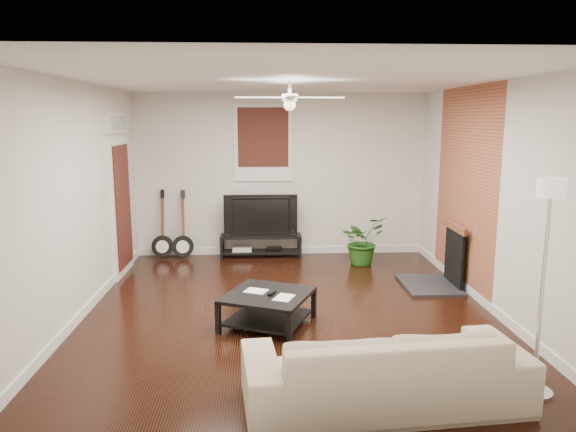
% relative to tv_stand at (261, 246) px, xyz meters
% --- Properties ---
extents(room, '(5.01, 6.01, 2.81)m').
position_rel_tv_stand_xyz_m(room, '(0.35, -2.78, 1.21)').
color(room, black).
rests_on(room, ground).
extents(brick_accent, '(0.02, 2.20, 2.80)m').
position_rel_tv_stand_xyz_m(brick_accent, '(2.84, -1.78, 1.21)').
color(brick_accent, '#B4603A').
rests_on(brick_accent, floor).
extents(fireplace, '(0.80, 1.10, 0.92)m').
position_rel_tv_stand_xyz_m(fireplace, '(2.55, -1.78, 0.27)').
color(fireplace, black).
rests_on(fireplace, floor).
extents(window_back, '(1.00, 0.06, 1.30)m').
position_rel_tv_stand_xyz_m(window_back, '(0.05, 0.19, 1.76)').
color(window_back, black).
rests_on(window_back, wall_back).
extents(door_left, '(0.08, 1.00, 2.50)m').
position_rel_tv_stand_xyz_m(door_left, '(-2.11, -0.88, 1.06)').
color(door_left, white).
rests_on(door_left, wall_left).
extents(tv_stand, '(1.39, 0.37, 0.39)m').
position_rel_tv_stand_xyz_m(tv_stand, '(0.00, 0.00, 0.00)').
color(tv_stand, black).
rests_on(tv_stand, floor).
extents(tv, '(1.24, 0.16, 0.72)m').
position_rel_tv_stand_xyz_m(tv, '(0.00, 0.02, 0.55)').
color(tv, black).
rests_on(tv, tv_stand).
extents(coffee_table, '(1.18, 1.18, 0.38)m').
position_rel_tv_stand_xyz_m(coffee_table, '(0.08, -3.13, -0.00)').
color(coffee_table, black).
rests_on(coffee_table, floor).
extents(sofa, '(2.40, 1.13, 0.68)m').
position_rel_tv_stand_xyz_m(sofa, '(1.03, -4.93, 0.15)').
color(sofa, tan).
rests_on(sofa, floor).
extents(floor_lamp, '(0.34, 0.34, 1.90)m').
position_rel_tv_stand_xyz_m(floor_lamp, '(2.38, -4.83, 0.76)').
color(floor_lamp, white).
rests_on(floor_lamp, floor).
extents(potted_plant, '(0.94, 0.91, 0.80)m').
position_rel_tv_stand_xyz_m(potted_plant, '(1.66, -0.55, 0.21)').
color(potted_plant, '#225819').
rests_on(potted_plant, floor).
extents(guitar_left, '(0.37, 0.26, 1.19)m').
position_rel_tv_stand_xyz_m(guitar_left, '(-1.68, -0.03, 0.40)').
color(guitar_left, black).
rests_on(guitar_left, floor).
extents(guitar_right, '(0.39, 0.30, 1.19)m').
position_rel_tv_stand_xyz_m(guitar_right, '(-1.33, -0.06, 0.40)').
color(guitar_right, black).
rests_on(guitar_right, floor).
extents(ceiling_fan, '(1.24, 1.24, 0.32)m').
position_rel_tv_stand_xyz_m(ceiling_fan, '(0.35, -2.78, 2.41)').
color(ceiling_fan, white).
rests_on(ceiling_fan, ceiling).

